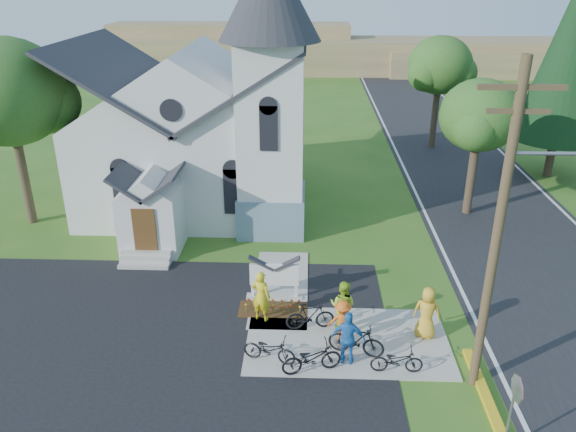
{
  "coord_description": "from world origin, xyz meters",
  "views": [
    {
      "loc": [
        0.03,
        -15.67,
        11.89
      ],
      "look_at": [
        -0.73,
        5.0,
        2.74
      ],
      "focal_mm": 35.0,
      "sensor_mm": 36.0,
      "label": 1
    }
  ],
  "objects_px": {
    "church_sign": "(274,275)",
    "bike_0": "(269,349)",
    "utility_pole": "(501,226)",
    "cyclist_1": "(343,306)",
    "cyclist_2": "(348,338)",
    "bike_2": "(312,358)",
    "cyclist_4": "(427,313)",
    "cyclist_3": "(343,322)",
    "bike_3": "(356,340)",
    "bike_4": "(397,360)",
    "stop_sign": "(515,399)",
    "bike_1": "(310,316)",
    "cyclist_0": "(261,296)"
  },
  "relations": [
    {
      "from": "utility_pole",
      "to": "cyclist_1",
      "type": "relative_size",
      "value": 5.21
    },
    {
      "from": "church_sign",
      "to": "cyclist_4",
      "type": "height_order",
      "value": "cyclist_4"
    },
    {
      "from": "bike_3",
      "to": "cyclist_4",
      "type": "height_order",
      "value": "cyclist_4"
    },
    {
      "from": "bike_3",
      "to": "cyclist_4",
      "type": "distance_m",
      "value": 2.76
    },
    {
      "from": "bike_0",
      "to": "utility_pole",
      "type": "bearing_deg",
      "value": -81.85
    },
    {
      "from": "bike_2",
      "to": "bike_3",
      "type": "bearing_deg",
      "value": -74.59
    },
    {
      "from": "stop_sign",
      "to": "bike_1",
      "type": "relative_size",
      "value": 1.41
    },
    {
      "from": "cyclist_3",
      "to": "bike_3",
      "type": "xyz_separation_m",
      "value": [
        0.42,
        -0.7,
        -0.24
      ]
    },
    {
      "from": "church_sign",
      "to": "bike_0",
      "type": "relative_size",
      "value": 1.24
    },
    {
      "from": "cyclist_4",
      "to": "bike_4",
      "type": "xyz_separation_m",
      "value": [
        -1.27,
        -1.95,
        -0.53
      ]
    },
    {
      "from": "cyclist_1",
      "to": "bike_2",
      "type": "xyz_separation_m",
      "value": [
        -1.09,
        -2.38,
        -0.44
      ]
    },
    {
      "from": "utility_pole",
      "to": "bike_0",
      "type": "xyz_separation_m",
      "value": [
        -6.49,
        0.76,
        -4.89
      ]
    },
    {
      "from": "cyclist_3",
      "to": "cyclist_4",
      "type": "height_order",
      "value": "cyclist_4"
    },
    {
      "from": "utility_pole",
      "to": "cyclist_2",
      "type": "relative_size",
      "value": 5.27
    },
    {
      "from": "church_sign",
      "to": "cyclist_1",
      "type": "distance_m",
      "value": 3.24
    },
    {
      "from": "church_sign",
      "to": "bike_1",
      "type": "relative_size",
      "value": 1.25
    },
    {
      "from": "utility_pole",
      "to": "cyclist_2",
      "type": "bearing_deg",
      "value": 168.64
    },
    {
      "from": "stop_sign",
      "to": "cyclist_1",
      "type": "distance_m",
      "value": 6.81
    },
    {
      "from": "utility_pole",
      "to": "cyclist_0",
      "type": "bearing_deg",
      "value": 155.49
    },
    {
      "from": "cyclist_2",
      "to": "bike_0",
      "type": "bearing_deg",
      "value": 12.6
    },
    {
      "from": "church_sign",
      "to": "bike_4",
      "type": "xyz_separation_m",
      "value": [
        4.15,
        -4.32,
        -0.54
      ]
    },
    {
      "from": "stop_sign",
      "to": "bike_2",
      "type": "bearing_deg",
      "value": 149.97
    },
    {
      "from": "cyclist_3",
      "to": "church_sign",
      "type": "bearing_deg",
      "value": -37.23
    },
    {
      "from": "bike_0",
      "to": "cyclist_1",
      "type": "relative_size",
      "value": 0.93
    },
    {
      "from": "utility_pole",
      "to": "bike_3",
      "type": "distance_m",
      "value": 6.13
    },
    {
      "from": "cyclist_0",
      "to": "cyclist_2",
      "type": "xyz_separation_m",
      "value": [
        3.0,
        -2.38,
        -0.04
      ]
    },
    {
      "from": "bike_1",
      "to": "church_sign",
      "type": "bearing_deg",
      "value": 24.7
    },
    {
      "from": "utility_pole",
      "to": "stop_sign",
      "type": "bearing_deg",
      "value": -88.51
    },
    {
      "from": "utility_pole",
      "to": "stop_sign",
      "type": "relative_size",
      "value": 4.03
    },
    {
      "from": "cyclist_3",
      "to": "cyclist_1",
      "type": "bearing_deg",
      "value": -81.92
    },
    {
      "from": "bike_1",
      "to": "cyclist_2",
      "type": "bearing_deg",
      "value": -155.84
    },
    {
      "from": "bike_0",
      "to": "cyclist_2",
      "type": "height_order",
      "value": "cyclist_2"
    },
    {
      "from": "bike_1",
      "to": "cyclist_1",
      "type": "bearing_deg",
      "value": -97.21
    },
    {
      "from": "cyclist_0",
      "to": "bike_0",
      "type": "height_order",
      "value": "cyclist_0"
    },
    {
      "from": "cyclist_1",
      "to": "bike_4",
      "type": "height_order",
      "value": "cyclist_1"
    },
    {
      "from": "cyclist_0",
      "to": "cyclist_3",
      "type": "relative_size",
      "value": 1.22
    },
    {
      "from": "cyclist_3",
      "to": "stop_sign",
      "type": "bearing_deg",
      "value": 142.59
    },
    {
      "from": "cyclist_4",
      "to": "bike_4",
      "type": "distance_m",
      "value": 2.39
    },
    {
      "from": "utility_pole",
      "to": "stop_sign",
      "type": "distance_m",
      "value": 4.52
    },
    {
      "from": "utility_pole",
      "to": "cyclist_3",
      "type": "bearing_deg",
      "value": 154.69
    },
    {
      "from": "cyclist_0",
      "to": "cyclist_1",
      "type": "relative_size",
      "value": 1.03
    },
    {
      "from": "cyclist_3",
      "to": "cyclist_2",
      "type": "bearing_deg",
      "value": 106.64
    },
    {
      "from": "cyclist_1",
      "to": "bike_3",
      "type": "xyz_separation_m",
      "value": [
        0.39,
        -1.46,
        -0.39
      ]
    },
    {
      "from": "bike_1",
      "to": "cyclist_3",
      "type": "relative_size",
      "value": 1.09
    },
    {
      "from": "cyclist_2",
      "to": "church_sign",
      "type": "bearing_deg",
      "value": -44.29
    },
    {
      "from": "bike_2",
      "to": "cyclist_4",
      "type": "xyz_separation_m",
      "value": [
        3.98,
        2.03,
        0.46
      ]
    },
    {
      "from": "church_sign",
      "to": "cyclist_1",
      "type": "xyz_separation_m",
      "value": [
        2.54,
        -2.02,
        -0.02
      ]
    },
    {
      "from": "cyclist_4",
      "to": "cyclist_2",
      "type": "bearing_deg",
      "value": 48.65
    },
    {
      "from": "bike_0",
      "to": "bike_2",
      "type": "xyz_separation_m",
      "value": [
        1.37,
        -0.46,
        0.05
      ]
    },
    {
      "from": "church_sign",
      "to": "stop_sign",
      "type": "xyz_separation_m",
      "value": [
        6.63,
        -7.4,
        0.75
      ]
    }
  ]
}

